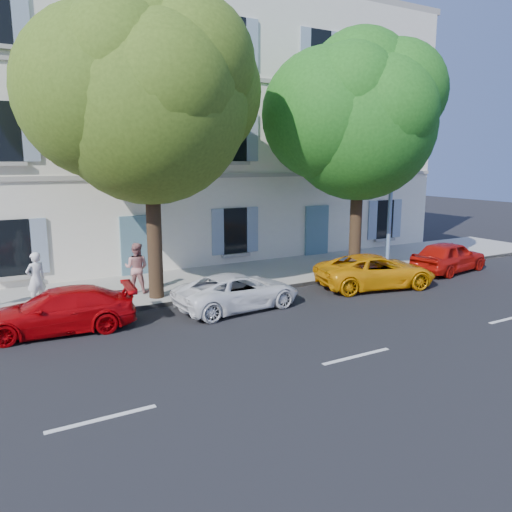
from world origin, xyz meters
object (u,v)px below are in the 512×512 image
car_white_coupe (238,291)px  tree_right (359,125)px  car_red_coupe (58,311)px  tree_left (149,106)px  street_lamp (396,155)px  pedestrian_b (137,268)px  car_yellow_supercar (376,271)px  car_red_hatchback (449,256)px  pedestrian_a (36,279)px

car_white_coupe → tree_right: bearing=-77.7°
car_red_coupe → car_white_coupe: (5.29, -0.47, -0.03)m
car_red_coupe → tree_right: tree_right is taller
tree_left → street_lamp: 10.08m
street_lamp → pedestrian_b: size_ratio=4.80×
car_yellow_supercar → car_red_hatchback: size_ratio=1.14×
pedestrian_a → tree_left: bearing=145.0°
car_yellow_supercar → street_lamp: bearing=-42.5°
car_red_coupe → tree_left: bearing=122.0°
tree_left → street_lamp: tree_left is taller
street_lamp → car_yellow_supercar: bearing=-145.1°
car_red_coupe → street_lamp: bearing=100.7°
car_red_coupe → car_yellow_supercar: size_ratio=0.93×
tree_right → pedestrian_b: 10.12m
car_white_coupe → tree_left: bearing=39.7°
tree_left → pedestrian_b: 5.38m
car_white_coupe → pedestrian_b: (-2.36, 2.98, 0.45)m
car_white_coupe → car_yellow_supercar: size_ratio=0.92×
tree_left → pedestrian_b: (-0.38, 0.93, -5.29)m
car_red_hatchback → tree_left: size_ratio=0.41×
street_lamp → pedestrian_b: bearing=171.8°
car_red_coupe → pedestrian_b: (2.92, 2.51, 0.42)m
street_lamp → car_white_coupe: bearing=-169.4°
pedestrian_a → pedestrian_b: bearing=159.7°
pedestrian_a → car_red_coupe: bearing=75.0°
car_red_hatchback → pedestrian_a: size_ratio=2.29×
pedestrian_b → car_white_coupe: bearing=163.1°
car_yellow_supercar → pedestrian_b: bearing=81.5°
car_yellow_supercar → pedestrian_a: pedestrian_a is taller
car_yellow_supercar → pedestrian_a: (-11.23, 3.05, 0.39)m
car_red_coupe → tree_left: size_ratio=0.43×
car_red_hatchback → street_lamp: size_ratio=0.47×
car_red_coupe → pedestrian_b: 3.88m
car_red_hatchback → car_yellow_supercar: bearing=86.2°
car_yellow_supercar → pedestrian_a: bearing=87.4°
tree_right → car_red_coupe: bearing=-173.0°
tree_left → pedestrian_a: 6.45m
car_red_coupe → car_red_hatchback: car_red_hatchback is taller
tree_left → pedestrian_b: tree_left is taller
car_red_hatchback → street_lamp: bearing=52.4°
car_red_hatchback → pedestrian_a: pedestrian_a is taller
car_red_coupe → pedestrian_a: size_ratio=2.42×
tree_right → tree_left: bearing=178.9°
street_lamp → tree_left: bearing=176.7°
street_lamp → pedestrian_b: street_lamp is taller
tree_left → tree_right: size_ratio=1.05×
tree_left → pedestrian_a: size_ratio=5.61×
tree_right → car_white_coupe: bearing=-163.4°
car_yellow_supercar → tree_right: size_ratio=0.49×
car_yellow_supercar → street_lamp: size_ratio=0.53×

